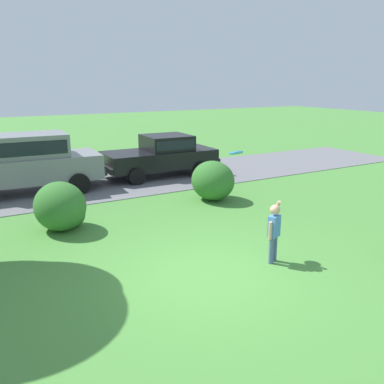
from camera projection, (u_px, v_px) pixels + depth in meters
name	position (u px, v px, depth m)	size (l,w,h in m)	color
ground_plane	(207.00, 275.00, 7.81)	(80.00, 80.00, 0.00)	#478438
driveway_strip	(88.00, 186.00, 14.38)	(28.00, 4.40, 0.02)	slate
shrub_near_tree	(61.00, 207.00, 10.10)	(1.24, 1.47, 1.20)	#33702B
shrub_centre_left	(213.00, 181.00, 12.62)	(1.27, 1.44, 1.21)	#33702B
parked_sedan	(162.00, 154.00, 15.79)	(4.44, 2.18, 1.56)	black
parked_suv	(28.00, 160.00, 13.32)	(4.78, 2.26, 1.92)	gray
child_thrower	(274.00, 229.00, 8.20)	(0.38, 0.37, 1.29)	#4C608C
frisbee	(236.00, 153.00, 8.39)	(0.29, 0.27, 0.13)	#337FDB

